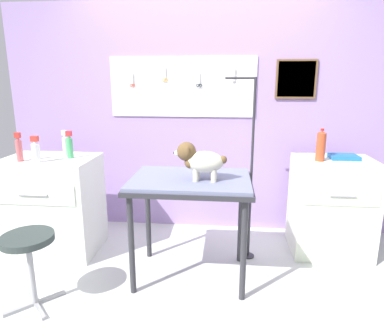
{
  "coord_description": "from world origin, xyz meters",
  "views": [
    {
      "loc": [
        0.26,
        -2.19,
        1.56
      ],
      "look_at": [
        0.01,
        0.24,
        0.95
      ],
      "focal_mm": 31.77,
      "sensor_mm": 36.0,
      "label": 1
    }
  ],
  "objects_px": {
    "dog": "(199,160)",
    "cabinet_right": "(331,206)",
    "soda_bottle": "(321,146)",
    "grooming_arm": "(250,178)",
    "stool": "(28,248)",
    "shampoo_bottle": "(70,146)",
    "counter_left": "(53,205)",
    "grooming_table": "(190,189)"
  },
  "relations": [
    {
      "from": "counter_left",
      "to": "stool",
      "type": "height_order",
      "value": "counter_left"
    },
    {
      "from": "cabinet_right",
      "to": "shampoo_bottle",
      "type": "xyz_separation_m",
      "value": [
        -2.33,
        -0.21,
        0.55
      ]
    },
    {
      "from": "dog",
      "to": "stool",
      "type": "distance_m",
      "value": 1.32
    },
    {
      "from": "cabinet_right",
      "to": "shampoo_bottle",
      "type": "bearing_deg",
      "value": -174.89
    },
    {
      "from": "dog",
      "to": "counter_left",
      "type": "relative_size",
      "value": 0.45
    },
    {
      "from": "dog",
      "to": "soda_bottle",
      "type": "height_order",
      "value": "soda_bottle"
    },
    {
      "from": "dog",
      "to": "counter_left",
      "type": "xyz_separation_m",
      "value": [
        -1.37,
        0.36,
        -0.54
      ]
    },
    {
      "from": "soda_bottle",
      "to": "shampoo_bottle",
      "type": "bearing_deg",
      "value": -176.07
    },
    {
      "from": "grooming_table",
      "to": "cabinet_right",
      "type": "height_order",
      "value": "cabinet_right"
    },
    {
      "from": "counter_left",
      "to": "cabinet_right",
      "type": "height_order",
      "value": "counter_left"
    },
    {
      "from": "grooming_arm",
      "to": "counter_left",
      "type": "xyz_separation_m",
      "value": [
        -1.77,
        -0.04,
        -0.29
      ]
    },
    {
      "from": "grooming_table",
      "to": "cabinet_right",
      "type": "xyz_separation_m",
      "value": [
        1.22,
        0.54,
        -0.3
      ]
    },
    {
      "from": "grooming_table",
      "to": "cabinet_right",
      "type": "relative_size",
      "value": 1.07
    },
    {
      "from": "cabinet_right",
      "to": "soda_bottle",
      "type": "relative_size",
      "value": 3.1
    },
    {
      "from": "grooming_table",
      "to": "counter_left",
      "type": "distance_m",
      "value": 1.37
    },
    {
      "from": "dog",
      "to": "cabinet_right",
      "type": "distance_m",
      "value": 1.41
    },
    {
      "from": "grooming_arm",
      "to": "dog",
      "type": "xyz_separation_m",
      "value": [
        -0.4,
        -0.4,
        0.25
      ]
    },
    {
      "from": "soda_bottle",
      "to": "cabinet_right",
      "type": "bearing_deg",
      "value": 20.8
    },
    {
      "from": "counter_left",
      "to": "dog",
      "type": "bearing_deg",
      "value": -14.93
    },
    {
      "from": "cabinet_right",
      "to": "stool",
      "type": "relative_size",
      "value": 1.63
    },
    {
      "from": "grooming_table",
      "to": "dog",
      "type": "bearing_deg",
      "value": -35.4
    },
    {
      "from": "counter_left",
      "to": "stool",
      "type": "bearing_deg",
      "value": -73.21
    },
    {
      "from": "cabinet_right",
      "to": "shampoo_bottle",
      "type": "relative_size",
      "value": 3.61
    },
    {
      "from": "grooming_table",
      "to": "counter_left",
      "type": "xyz_separation_m",
      "value": [
        -1.3,
        0.31,
        -0.3
      ]
    },
    {
      "from": "counter_left",
      "to": "cabinet_right",
      "type": "bearing_deg",
      "value": 5.22
    },
    {
      "from": "stool",
      "to": "shampoo_bottle",
      "type": "xyz_separation_m",
      "value": [
        -0.05,
        0.83,
        0.54
      ]
    },
    {
      "from": "stool",
      "to": "soda_bottle",
      "type": "bearing_deg",
      "value": 24.63
    },
    {
      "from": "stool",
      "to": "shampoo_bottle",
      "type": "relative_size",
      "value": 2.22
    },
    {
      "from": "shampoo_bottle",
      "to": "soda_bottle",
      "type": "relative_size",
      "value": 0.86
    },
    {
      "from": "dog",
      "to": "shampoo_bottle",
      "type": "distance_m",
      "value": 1.23
    },
    {
      "from": "dog",
      "to": "counter_left",
      "type": "distance_m",
      "value": 1.52
    },
    {
      "from": "counter_left",
      "to": "shampoo_bottle",
      "type": "relative_size",
      "value": 3.65
    },
    {
      "from": "grooming_arm",
      "to": "soda_bottle",
      "type": "bearing_deg",
      "value": 12.9
    },
    {
      "from": "grooming_table",
      "to": "stool",
      "type": "height_order",
      "value": "grooming_table"
    },
    {
      "from": "grooming_arm",
      "to": "cabinet_right",
      "type": "height_order",
      "value": "grooming_arm"
    },
    {
      "from": "grooming_arm",
      "to": "cabinet_right",
      "type": "bearing_deg",
      "value": 14.57
    },
    {
      "from": "soda_bottle",
      "to": "stool",
      "type": "bearing_deg",
      "value": -155.37
    },
    {
      "from": "grooming_table",
      "to": "stool",
      "type": "xyz_separation_m",
      "value": [
        -1.06,
        -0.49,
        -0.3
      ]
    },
    {
      "from": "dog",
      "to": "soda_bottle",
      "type": "relative_size",
      "value": 1.41
    },
    {
      "from": "grooming_table",
      "to": "stool",
      "type": "relative_size",
      "value": 1.73
    },
    {
      "from": "stool",
      "to": "counter_left",
      "type": "bearing_deg",
      "value": 106.79
    },
    {
      "from": "counter_left",
      "to": "soda_bottle",
      "type": "bearing_deg",
      "value": 4.15
    }
  ]
}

